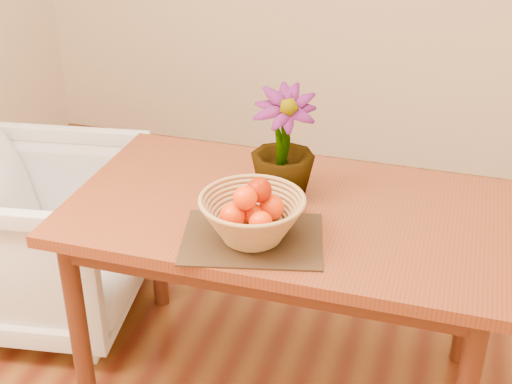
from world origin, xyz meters
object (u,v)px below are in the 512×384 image
(table, at_px, (285,230))
(wicker_basket, at_px, (252,220))
(armchair, at_px, (41,229))
(potted_plant, at_px, (283,144))

(table, relative_size, wicker_basket, 4.46)
(wicker_basket, xyz_separation_m, armchair, (-1.00, 0.37, -0.43))
(wicker_basket, bearing_deg, potted_plant, 87.39)
(potted_plant, bearing_deg, table, -80.97)
(wicker_basket, height_order, potted_plant, potted_plant)
(potted_plant, height_order, armchair, potted_plant)
(table, relative_size, armchair, 1.80)
(wicker_basket, relative_size, armchair, 0.40)
(table, distance_m, potted_plant, 0.28)
(wicker_basket, distance_m, armchair, 1.15)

